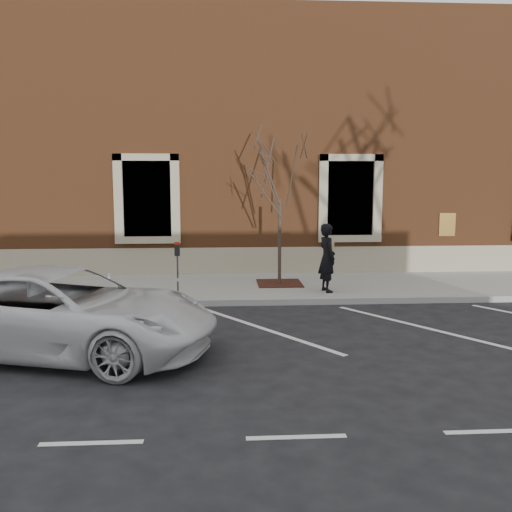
{
  "coord_description": "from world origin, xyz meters",
  "views": [
    {
      "loc": [
        -0.88,
        -13.35,
        3.09
      ],
      "look_at": [
        0.0,
        0.6,
        1.1
      ],
      "focal_mm": 40.0,
      "sensor_mm": 36.0,
      "label": 1
    }
  ],
  "objects": [
    {
      "name": "sapling",
      "position": [
        0.72,
        1.85,
        3.08
      ],
      "size": [
        2.51,
        2.51,
        4.18
      ],
      "color": "#433428",
      "rests_on": "sidewalk_near"
    },
    {
      "name": "tree_grate",
      "position": [
        0.72,
        1.85,
        0.16
      ],
      "size": [
        1.2,
        1.2,
        0.03
      ],
      "primitive_type": "cube",
      "color": "#461E16",
      "rests_on": "sidewalk_near"
    },
    {
      "name": "parking_meter",
      "position": [
        -1.9,
        0.12,
        1.1
      ],
      "size": [
        0.12,
        0.1,
        1.37
      ],
      "rotation": [
        0.0,
        0.0,
        0.07
      ],
      "color": "#595B60",
      "rests_on": "sidewalk_near"
    },
    {
      "name": "curb_near",
      "position": [
        0.0,
        -0.05,
        0.07
      ],
      "size": [
        40.0,
        0.12,
        0.15
      ],
      "primitive_type": "cube",
      "color": "#9E9E99",
      "rests_on": "ground"
    },
    {
      "name": "ground",
      "position": [
        0.0,
        0.0,
        0.0
      ],
      "size": [
        120.0,
        120.0,
        0.0
      ],
      "primitive_type": "plane",
      "color": "#28282B",
      "rests_on": "ground"
    },
    {
      "name": "man",
      "position": [
        1.81,
        0.74,
        1.02
      ],
      "size": [
        0.55,
        0.71,
        1.74
      ],
      "primitive_type": "imported",
      "rotation": [
        0.0,
        0.0,
        1.8
      ],
      "color": "black",
      "rests_on": "sidewalk_near"
    },
    {
      "name": "sidewalk_near",
      "position": [
        0.0,
        1.75,
        0.07
      ],
      "size": [
        40.0,
        3.5,
        0.15
      ],
      "primitive_type": "cube",
      "color": "#A1A098",
      "rests_on": "ground"
    },
    {
      "name": "parking_stripes",
      "position": [
        0.0,
        -2.2,
        0.0
      ],
      "size": [
        28.0,
        4.4,
        0.01
      ],
      "primitive_type": null,
      "color": "silver",
      "rests_on": "ground"
    },
    {
      "name": "building_civic",
      "position": [
        0.0,
        7.74,
        4.0
      ],
      "size": [
        40.0,
        8.62,
        8.0
      ],
      "color": "brown",
      "rests_on": "ground"
    },
    {
      "name": "white_truck",
      "position": [
        -3.63,
        -3.56,
        0.75
      ],
      "size": [
        5.85,
        3.83,
        1.5
      ],
      "primitive_type": "imported",
      "rotation": [
        0.0,
        0.0,
        1.3
      ],
      "color": "silver",
      "rests_on": "ground"
    }
  ]
}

